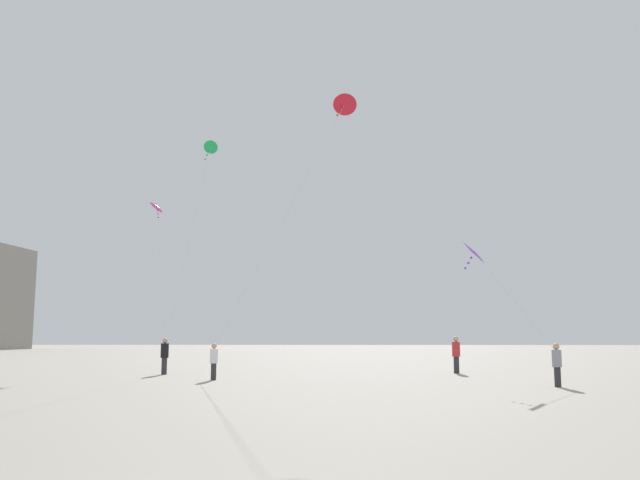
# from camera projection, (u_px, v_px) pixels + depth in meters

# --- Properties ---
(person_in_white) EXTENTS (0.34, 0.34, 1.57)m
(person_in_white) POSITION_uv_depth(u_px,v_px,m) (214.00, 360.00, 29.17)
(person_in_white) COLOR #2D2D33
(person_in_white) RESTS_ON ground_plane
(person_in_black) EXTENTS (0.39, 0.39, 1.79)m
(person_in_black) POSITION_uv_depth(u_px,v_px,m) (165.00, 354.00, 33.48)
(person_in_black) COLOR #2D2D33
(person_in_black) RESTS_ON ground_plane
(person_in_grey) EXTENTS (0.35, 0.35, 1.61)m
(person_in_grey) POSITION_uv_depth(u_px,v_px,m) (557.00, 363.00, 25.14)
(person_in_grey) COLOR #2D2D33
(person_in_grey) RESTS_ON ground_plane
(person_in_red) EXTENTS (0.41, 0.41, 1.86)m
(person_in_red) POSITION_uv_depth(u_px,v_px,m) (456.00, 353.00, 34.62)
(person_in_red) COLOR #2D2D33
(person_in_red) RESTS_ON ground_plane
(kite_emerald_diamond) EXTENTS (2.11, 2.02, 11.14)m
(kite_emerald_diamond) POSITION_uv_depth(u_px,v_px,m) (210.00, 151.00, 36.63)
(kite_emerald_diamond) COLOR green
(kite_violet_delta) EXTENTS (3.02, 3.31, 4.45)m
(kite_violet_delta) POSITION_uv_depth(u_px,v_px,m) (475.00, 253.00, 28.33)
(kite_violet_delta) COLOR purple
(kite_crimson_diamond) EXTENTS (6.34, 3.07, 12.41)m
(kite_crimson_diamond) POSITION_uv_depth(u_px,v_px,m) (344.00, 106.00, 33.22)
(kite_crimson_diamond) COLOR red
(kite_magenta_diamond) EXTENTS (3.75, 9.27, 9.21)m
(kite_magenta_diamond) POSITION_uv_depth(u_px,v_px,m) (157.00, 208.00, 43.34)
(kite_magenta_diamond) COLOR #D12899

